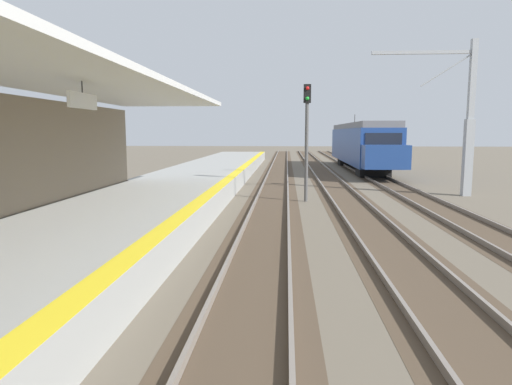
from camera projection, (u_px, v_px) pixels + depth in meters
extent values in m
cube|color=#999993|center=(118.00, 221.00, 13.61)|extent=(5.00, 80.00, 0.90)
cube|color=yellow|center=(192.00, 207.00, 13.40)|extent=(0.50, 80.00, 0.01)
cube|color=silver|center=(13.00, 65.00, 8.47)|extent=(4.40, 24.00, 0.16)
cube|color=white|center=(83.00, 101.00, 10.49)|extent=(0.08, 1.40, 0.36)
cylinder|color=#333333|center=(82.00, 87.00, 10.45)|extent=(0.03, 0.03, 0.27)
cube|color=#4C3D2D|center=(270.00, 214.00, 17.33)|extent=(2.34, 120.00, 0.01)
cube|color=slate|center=(251.00, 212.00, 17.37)|extent=(0.08, 120.00, 0.15)
cube|color=slate|center=(288.00, 212.00, 17.28)|extent=(0.08, 120.00, 0.15)
cube|color=#4C3D2D|center=(359.00, 215.00, 17.11)|extent=(2.34, 120.00, 0.01)
cube|color=slate|center=(340.00, 213.00, 17.15)|extent=(0.08, 120.00, 0.15)
cube|color=slate|center=(379.00, 213.00, 17.05)|extent=(0.08, 120.00, 0.15)
cube|color=#4C3D2D|center=(452.00, 216.00, 16.88)|extent=(2.34, 120.00, 0.01)
cube|color=slate|center=(432.00, 214.00, 16.92)|extent=(0.08, 120.00, 0.15)
cube|color=slate|center=(472.00, 214.00, 16.83)|extent=(0.08, 120.00, 0.15)
cube|color=navy|center=(360.00, 145.00, 37.89)|extent=(2.90, 18.00, 2.70)
cube|color=slate|center=(361.00, 126.00, 37.69)|extent=(2.67, 18.00, 0.44)
cube|color=black|center=(383.00, 143.00, 28.92)|extent=(2.32, 0.06, 1.21)
cube|color=navy|center=(385.00, 157.00, 28.26)|extent=(2.78, 1.60, 1.49)
cube|color=black|center=(378.00, 140.00, 37.74)|extent=(0.04, 15.84, 0.86)
cylinder|color=#333333|center=(355.00, 119.00, 41.16)|extent=(0.06, 0.06, 0.90)
cube|color=black|center=(373.00, 171.00, 32.33)|extent=(2.18, 2.20, 0.72)
cube|color=black|center=(350.00, 161.00, 43.90)|extent=(2.18, 2.20, 0.72)
cylinder|color=#4C4C4C|center=(306.00, 153.00, 20.25)|extent=(0.16, 0.16, 4.40)
cube|color=black|center=(307.00, 94.00, 19.91)|extent=(0.32, 0.24, 0.80)
sphere|color=red|center=(308.00, 88.00, 19.75)|extent=(0.16, 0.16, 0.16)
sphere|color=green|center=(307.00, 98.00, 19.80)|extent=(0.16, 0.16, 0.16)
cube|color=#9EA3A8|center=(468.00, 158.00, 22.13)|extent=(0.40, 0.40, 3.75)
cube|color=#9EA3A8|center=(472.00, 79.00, 21.64)|extent=(0.28, 0.28, 3.75)
cube|color=#9EA3A8|center=(422.00, 52.00, 21.63)|extent=(4.80, 0.16, 0.16)
cylinder|color=#9EA3A8|center=(447.00, 69.00, 21.65)|extent=(2.47, 0.07, 1.60)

